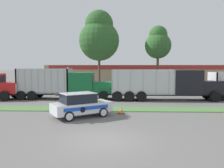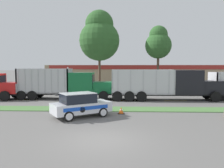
# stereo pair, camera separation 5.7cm
# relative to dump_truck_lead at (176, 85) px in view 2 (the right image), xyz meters

# --- Properties ---
(ground_plane) EXTENTS (600.00, 600.00, 0.00)m
(ground_plane) POSITION_rel_dump_truck_lead_xyz_m (-6.99, -13.47, -1.66)
(ground_plane) COLOR slate
(grass_verge) EXTENTS (120.00, 2.14, 0.06)m
(grass_verge) POSITION_rel_dump_truck_lead_xyz_m (-6.99, -5.56, -1.63)
(grass_verge) COLOR #517F42
(grass_verge) RESTS_ON ground_plane
(centre_line_2) EXTENTS (2.40, 0.14, 0.01)m
(centre_line_2) POSITION_rel_dump_truck_lead_xyz_m (-16.37, -0.49, -1.66)
(centre_line_2) COLOR yellow
(centre_line_2) RESTS_ON ground_plane
(centre_line_3) EXTENTS (2.40, 0.14, 0.01)m
(centre_line_3) POSITION_rel_dump_truck_lead_xyz_m (-10.97, -0.49, -1.66)
(centre_line_3) COLOR yellow
(centre_line_3) RESTS_ON ground_plane
(centre_line_4) EXTENTS (2.40, 0.14, 0.01)m
(centre_line_4) POSITION_rel_dump_truck_lead_xyz_m (-5.57, -0.49, -1.66)
(centre_line_4) COLOR yellow
(centre_line_4) RESTS_ON ground_plane
(centre_line_5) EXTENTS (2.40, 0.14, 0.01)m
(centre_line_5) POSITION_rel_dump_truck_lead_xyz_m (-0.17, -0.49, -1.66)
(centre_line_5) COLOR yellow
(centre_line_5) RESTS_ON ground_plane
(dump_truck_lead) EXTENTS (12.00, 2.61, 3.34)m
(dump_truck_lead) POSITION_rel_dump_truck_lead_xyz_m (0.00, 0.00, 0.00)
(dump_truck_lead) COLOR black
(dump_truck_lead) RESTS_ON ground_plane
(dump_truck_mid) EXTENTS (10.88, 2.60, 3.61)m
(dump_truck_mid) POSITION_rel_dump_truck_lead_xyz_m (-11.36, 0.57, -0.08)
(dump_truck_mid) COLOR black
(dump_truck_mid) RESTS_ON ground_plane
(rally_car) EXTENTS (4.46, 3.79, 1.78)m
(rally_car) POSITION_rel_dump_truck_lead_xyz_m (-8.95, -8.49, -0.77)
(rally_car) COLOR silver
(rally_car) RESTS_ON ground_plane
(traffic_cone) EXTENTS (0.51, 0.51, 0.50)m
(traffic_cone) POSITION_rel_dump_truck_lead_xyz_m (-6.01, -7.26, -1.42)
(traffic_cone) COLOR black
(traffic_cone) RESTS_ON ground_plane
(store_building_backdrop) EXTENTS (38.63, 12.10, 4.09)m
(store_building_backdrop) POSITION_rel_dump_truck_lead_xyz_m (-1.98, 25.54, 0.38)
(store_building_backdrop) COLOR #9E896B
(store_building_backdrop) RESTS_ON ground_plane
(tree_behind_left) EXTENTS (6.42, 6.42, 12.67)m
(tree_behind_left) POSITION_rel_dump_truck_lead_xyz_m (-9.42, 11.27, 6.84)
(tree_behind_left) COLOR brown
(tree_behind_left) RESTS_ON ground_plane
(tree_behind_centre) EXTENTS (4.01, 4.01, 9.95)m
(tree_behind_centre) POSITION_rel_dump_truck_lead_xyz_m (-0.27, 10.02, 5.65)
(tree_behind_centre) COLOR brown
(tree_behind_centre) RESTS_ON ground_plane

